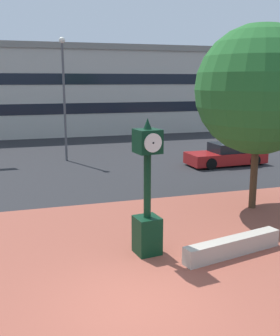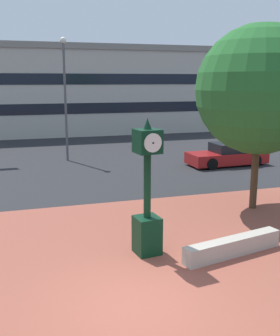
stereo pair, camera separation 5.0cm
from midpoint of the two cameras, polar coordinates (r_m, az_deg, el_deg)
name	(u,v)px [view 2 (the right image)]	position (r m, az deg, el deg)	size (l,w,h in m)	color
ground_plane	(134,305)	(9.29, -0.67, -18.79)	(200.00, 200.00, 0.00)	#262628
plaza_brick_paving	(115,269)	(10.79, -3.38, -14.10)	(44.00, 11.53, 0.01)	brown
planter_wall	(233,247)	(11.76, 13.14, -10.78)	(3.20, 0.40, 0.50)	#ADA393
street_clock	(147,199)	(11.13, 1.15, -4.39)	(0.75, 0.76, 3.83)	black
plaza_tree	(263,93)	(15.71, 17.13, 10.16)	(5.03, 4.68, 6.80)	#42301E
car_street_near	(228,155)	(23.77, 12.35, 1.79)	(4.61, 2.01, 1.28)	maroon
civic_building	(52,89)	(41.20, -12.34, 10.83)	(31.67, 13.37, 7.84)	#B2ADA3
street_lamp_post	(65,88)	(24.54, -10.52, 11.12)	(0.36, 0.36, 7.22)	#4C4C51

